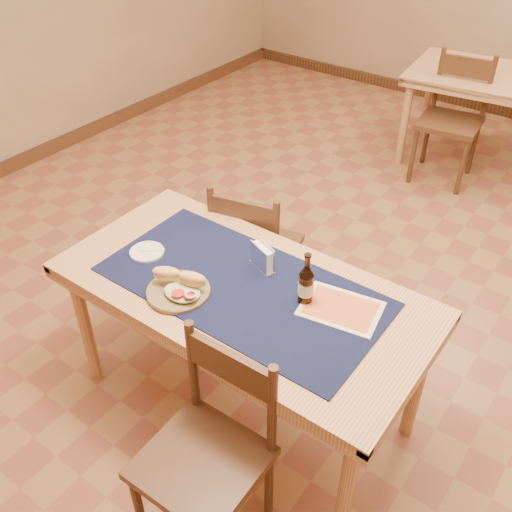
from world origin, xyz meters
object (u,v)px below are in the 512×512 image
Objects in this scene: main_table at (242,301)px; chair_main_far at (254,249)px; chair_main_near at (208,451)px; sandwich_plate at (179,288)px; beer_bottle at (306,284)px; napkin_holder at (262,257)px.

chair_main_far is at bearing 121.90° from main_table.
chair_main_near is at bearing -64.53° from main_table.
main_table is at bearing 46.87° from sandwich_plate.
beer_bottle is at bearing 16.07° from main_table.
chair_main_near is at bearing -61.20° from chair_main_far.
napkin_holder is at bearing 91.23° from main_table.
beer_bottle reaches higher than chair_main_near.
chair_main_far is 0.98× the size of chair_main_near.
beer_bottle is 1.68× the size of napkin_holder.
chair_main_far is 3.34× the size of sandwich_plate.
napkin_holder is (-0.27, 0.07, -0.03)m from beer_bottle.
napkin_holder is at bearing 164.31° from beer_bottle.
chair_main_far is 0.86m from beer_bottle.
beer_bottle is at bearing 31.00° from sandwich_plate.
sandwich_plate is at bearing -117.07° from napkin_holder.
beer_bottle is (0.61, -0.48, 0.38)m from chair_main_far.
main_table is 0.64m from chair_main_near.
sandwich_plate is at bearing -133.13° from main_table.
beer_bottle is at bearing -15.69° from napkin_holder.
chair_main_near is 0.82m from napkin_holder.
beer_bottle reaches higher than chair_main_far.
beer_bottle reaches higher than sandwich_plate.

